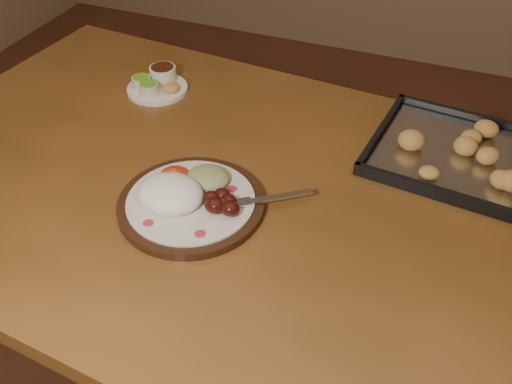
% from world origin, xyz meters
% --- Properties ---
extents(ground, '(4.00, 4.00, 0.00)m').
position_xyz_m(ground, '(0.00, 0.00, 0.00)').
color(ground, brown).
rests_on(ground, ground).
extents(dining_table, '(1.58, 1.03, 0.75)m').
position_xyz_m(dining_table, '(0.06, -0.15, 0.65)').
color(dining_table, brown).
rests_on(dining_table, ground).
extents(dinner_plate, '(0.34, 0.27, 0.06)m').
position_xyz_m(dinner_plate, '(-0.01, -0.24, 0.77)').
color(dinner_plate, black).
rests_on(dinner_plate, dining_table).
extents(condiment_saucer, '(0.14, 0.14, 0.05)m').
position_xyz_m(condiment_saucer, '(-0.27, 0.11, 0.77)').
color(condiment_saucer, white).
rests_on(condiment_saucer, dining_table).
extents(baking_tray, '(0.44, 0.34, 0.04)m').
position_xyz_m(baking_tray, '(0.46, 0.09, 0.76)').
color(baking_tray, black).
rests_on(baking_tray, dining_table).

